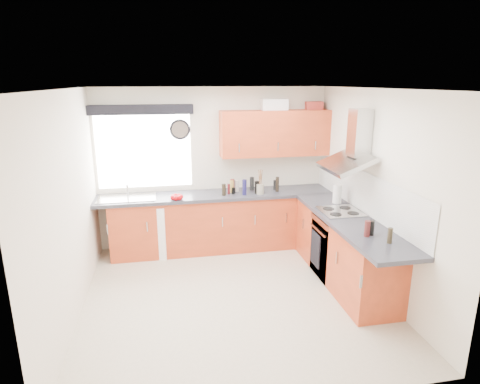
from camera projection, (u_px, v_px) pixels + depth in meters
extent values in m
plane|color=beige|center=(233.00, 296.00, 4.98)|extent=(3.60, 3.60, 0.00)
cube|color=white|center=(232.00, 89.00, 4.31)|extent=(3.60, 3.60, 0.02)
cube|color=silver|center=(213.00, 168.00, 6.35)|extent=(3.60, 0.02, 2.50)
cube|color=silver|center=(274.00, 269.00, 2.94)|extent=(3.60, 0.02, 2.50)
cube|color=silver|center=(68.00, 209.00, 4.32)|extent=(0.02, 3.60, 2.50)
cube|color=silver|center=(375.00, 192.00, 4.97)|extent=(0.02, 3.60, 2.50)
cube|color=white|center=(144.00, 151.00, 6.07)|extent=(1.40, 0.02, 1.10)
cube|color=black|center=(141.00, 110.00, 5.82)|extent=(1.50, 0.18, 0.14)
cube|color=white|center=(363.00, 191.00, 5.28)|extent=(0.01, 3.00, 0.54)
cube|color=#A6391B|center=(210.00, 223.00, 6.28)|extent=(3.00, 0.58, 0.86)
cube|color=#A6391B|center=(307.00, 217.00, 6.56)|extent=(0.60, 0.60, 0.86)
cube|color=#A6391B|center=(344.00, 250.00, 5.28)|extent=(0.58, 2.10, 0.86)
cube|color=#2A2B33|center=(216.00, 195.00, 6.16)|extent=(3.60, 0.62, 0.05)
cube|color=#2A2B33|center=(351.00, 221.00, 5.02)|extent=(0.62, 2.42, 0.05)
cube|color=black|center=(338.00, 246.00, 5.43)|extent=(0.56, 0.58, 0.85)
cube|color=#ABABAB|center=(341.00, 211.00, 5.29)|extent=(0.52, 0.52, 0.01)
cube|color=#A6391B|center=(275.00, 133.00, 6.21)|extent=(1.70, 0.35, 0.70)
cube|color=white|center=(152.00, 228.00, 6.13)|extent=(0.67, 0.65, 0.81)
cylinder|color=black|center=(180.00, 130.00, 6.08)|extent=(0.31, 0.04, 0.31)
cube|color=white|center=(273.00, 104.00, 6.18)|extent=(0.40, 0.30, 0.17)
cube|color=#B9382F|center=(314.00, 105.00, 6.31)|extent=(0.29, 0.25, 0.12)
cylinder|color=gray|center=(260.00, 189.00, 6.12)|extent=(0.13, 0.13, 0.16)
cylinder|color=white|center=(337.00, 194.00, 5.65)|extent=(0.13, 0.13, 0.27)
cylinder|color=black|center=(277.00, 184.00, 6.25)|extent=(0.05, 0.05, 0.23)
cylinder|color=#531115|center=(229.00, 189.00, 6.12)|extent=(0.04, 0.04, 0.16)
cylinder|color=#501210|center=(232.00, 186.00, 6.21)|extent=(0.07, 0.07, 0.21)
cylinder|color=black|center=(257.00, 187.00, 6.15)|extent=(0.07, 0.07, 0.19)
cylinder|color=#A37F38|center=(232.00, 186.00, 6.20)|extent=(0.07, 0.07, 0.20)
cylinder|color=#161342|center=(244.00, 187.00, 6.07)|extent=(0.07, 0.07, 0.23)
cylinder|color=#B4A79A|center=(237.00, 186.00, 6.27)|extent=(0.07, 0.07, 0.18)
cylinder|color=black|center=(234.00, 191.00, 6.14)|extent=(0.05, 0.05, 0.09)
cylinder|color=black|center=(275.00, 185.00, 6.37)|extent=(0.04, 0.04, 0.15)
cylinder|color=black|center=(224.00, 190.00, 6.04)|extent=(0.06, 0.06, 0.18)
cylinder|color=black|center=(252.00, 184.00, 6.33)|extent=(0.07, 0.07, 0.21)
cylinder|color=#531E1D|center=(367.00, 229.00, 4.44)|extent=(0.06, 0.06, 0.18)
cylinder|color=black|center=(371.00, 228.00, 4.50)|extent=(0.07, 0.07, 0.17)
cylinder|color=#312A1B|center=(390.00, 236.00, 4.26)|extent=(0.05, 0.05, 0.17)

